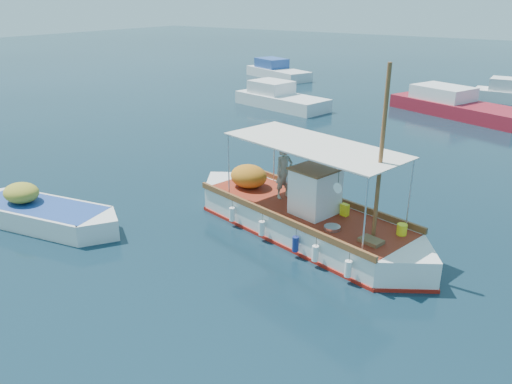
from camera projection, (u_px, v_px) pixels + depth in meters
The scene contains 6 objects.
ground at pixel (291, 243), 14.78m from camera, with size 160.00×160.00×0.00m, color black.
fishing_caique at pixel (301, 218), 15.26m from camera, with size 8.88×3.91×5.56m.
dinghy at pixel (41, 215), 15.89m from camera, with size 5.87×2.50×1.46m.
bg_boat_nw at pixel (279, 99), 32.48m from camera, with size 6.76×3.67×1.80m.
bg_boat_n at pixel (455, 107), 30.37m from camera, with size 8.82×5.58×1.80m.
bg_boat_far_w at pixel (277, 72), 43.89m from camera, with size 7.09×4.64×1.80m.
Camera 1 is at (6.61, -11.46, 6.85)m, focal length 35.00 mm.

